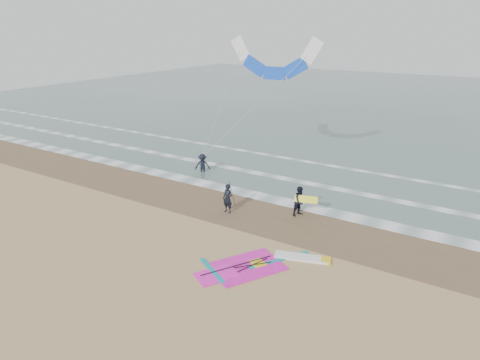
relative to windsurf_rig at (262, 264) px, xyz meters
The scene contains 11 objects.
ground 2.56m from the windsurf_rig, 153.57° to the right, with size 120.00×120.00×0.00m, color tan.
sea_water 46.92m from the windsurf_rig, 92.81° to the left, with size 120.00×80.00×0.02m, color #47605E.
wet_sand_band 5.37m from the windsurf_rig, 115.29° to the left, with size 120.00×5.00×0.01m, color brown.
foam_waterline 9.58m from the windsurf_rig, 103.87° to the left, with size 120.00×9.15×0.02m.
windsurf_rig is the anchor object (origin of this frame).
person_standing 6.07m from the windsurf_rig, 138.23° to the left, with size 0.62×0.41×1.71m, color black.
person_walking 5.95m from the windsurf_rig, 98.10° to the left, with size 0.84×0.65×1.72m, color black.
person_wading 13.44m from the windsurf_rig, 138.02° to the left, with size 1.12×0.64×1.74m, color black.
held_pole 5.92m from the windsurf_rig, 136.25° to the left, with size 0.17×0.86×1.82m.
carried_kiteboard 5.84m from the windsurf_rig, 94.28° to the left, with size 1.30×0.51×0.39m.
surf_kite 14.56m from the windsurf_rig, 116.02° to the left, with size 7.97×2.19×8.38m.
Camera 1 is at (10.30, -13.59, 10.15)m, focal length 32.00 mm.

